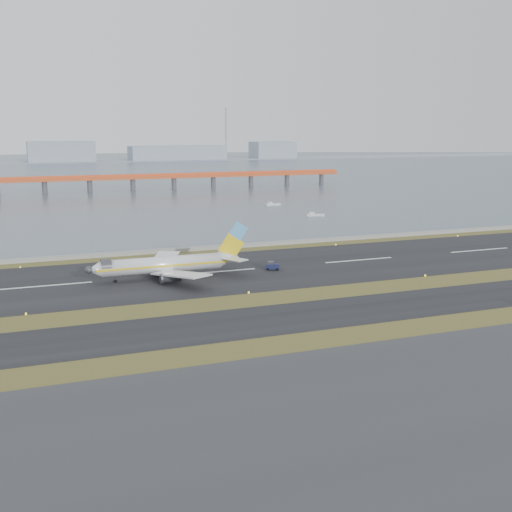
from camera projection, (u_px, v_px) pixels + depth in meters
The scene contains 12 objects.
ground at pixel (262, 302), 130.19m from camera, with size 1000.00×1000.00×0.00m, color #414D1B.
apron_strip at pixel (424, 411), 79.84m from camera, with size 1000.00×50.00×0.10m, color #303033.
taxiway_strip at pixel (285, 318), 119.20m from camera, with size 1000.00×18.00×0.10m, color black.
runway_strip at pixel (217, 272), 157.63m from camera, with size 1000.00×45.00×0.10m, color black.
seawall at pixel (185, 249), 185.00m from camera, with size 1000.00×2.50×1.00m, color gray.
bay_water at pixel (65, 170), 551.17m from camera, with size 1400.00×800.00×1.30m, color #42535E.
red_pier at pixel (133, 178), 364.64m from camera, with size 260.00×5.00×10.20m.
far_shoreline at pixel (65, 156), 701.24m from camera, with size 1400.00×80.00×60.50m.
airliner at pixel (169, 264), 150.14m from camera, with size 38.52×32.89×12.80m.
pushback_tug at pixel (272, 266), 159.71m from camera, with size 3.89×3.13×2.19m.
workboat_near at pixel (315, 215), 259.62m from camera, with size 7.60×4.01×1.76m.
workboat_far at pixel (272, 204), 296.09m from camera, with size 7.51×2.79×1.79m.
Camera 1 is at (-46.43, -117.04, 34.42)m, focal length 45.00 mm.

